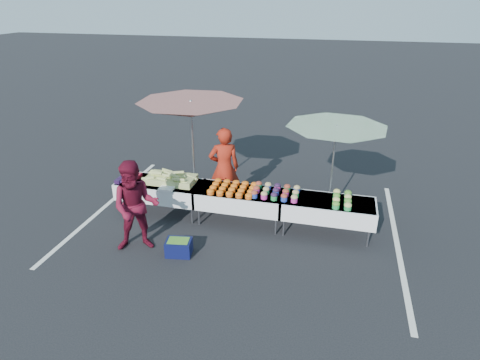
% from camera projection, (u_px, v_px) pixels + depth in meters
% --- Properties ---
extents(ground, '(80.00, 80.00, 0.00)m').
position_uv_depth(ground, '(240.00, 222.00, 8.63)').
color(ground, black).
extents(stripe_left, '(0.10, 5.00, 0.00)m').
position_uv_depth(stripe_left, '(107.00, 205.00, 9.33)').
color(stripe_left, silver).
rests_on(stripe_left, ground).
extents(stripe_right, '(0.10, 5.00, 0.00)m').
position_uv_depth(stripe_right, '(397.00, 242.00, 7.92)').
color(stripe_right, silver).
rests_on(stripe_right, ground).
extents(table_left, '(1.86, 0.81, 0.75)m').
position_uv_depth(table_left, '(160.00, 189.00, 8.78)').
color(table_left, white).
rests_on(table_left, ground).
extents(table_center, '(1.86, 0.81, 0.75)m').
position_uv_depth(table_center, '(240.00, 198.00, 8.38)').
color(table_center, white).
rests_on(table_center, ground).
extents(table_right, '(1.86, 0.81, 0.75)m').
position_uv_depth(table_right, '(327.00, 208.00, 7.99)').
color(table_right, white).
rests_on(table_right, ground).
extents(berry_punnets, '(0.40, 0.54, 0.08)m').
position_uv_depth(berry_punnets, '(129.00, 178.00, 8.80)').
color(berry_punnets, black).
rests_on(berry_punnets, table_left).
extents(corn_pile, '(1.16, 0.57, 0.26)m').
position_uv_depth(corn_pile, '(171.00, 179.00, 8.65)').
color(corn_pile, '#A1B95F').
rests_on(corn_pile, table_left).
extents(plastic_bags, '(0.30, 0.25, 0.05)m').
position_uv_depth(plastic_bags, '(167.00, 188.00, 8.37)').
color(plastic_bags, white).
rests_on(plastic_bags, table_left).
extents(carrot_bowls, '(0.95, 0.69, 0.11)m').
position_uv_depth(carrot_bowls, '(233.00, 188.00, 8.32)').
color(carrot_bowls, '#C35315').
rests_on(carrot_bowls, table_center).
extents(potato_cups, '(0.94, 0.58, 0.16)m').
position_uv_depth(potato_cups, '(276.00, 191.00, 8.11)').
color(potato_cups, '#213B9C').
rests_on(potato_cups, table_right).
extents(bean_baskets, '(0.36, 0.68, 0.15)m').
position_uv_depth(bean_baskets, '(342.00, 199.00, 7.82)').
color(bean_baskets, '#249143').
rests_on(bean_baskets, table_right).
extents(vendor, '(0.80, 0.68, 1.87)m').
position_uv_depth(vendor, '(224.00, 168.00, 8.94)').
color(vendor, '#9E2112').
rests_on(vendor, ground).
extents(customer, '(1.06, 0.95, 1.79)m').
position_uv_depth(customer, '(136.00, 207.00, 7.39)').
color(customer, maroon).
rests_on(customer, ground).
extents(umbrella_left, '(2.97, 2.97, 2.40)m').
position_uv_depth(umbrella_left, '(191.00, 110.00, 8.71)').
color(umbrella_left, black).
rests_on(umbrella_left, ground).
extents(umbrella_right, '(2.51, 2.51, 2.09)m').
position_uv_depth(umbrella_right, '(336.00, 134.00, 8.05)').
color(umbrella_right, black).
rests_on(umbrella_right, ground).
extents(storage_bin, '(0.52, 0.41, 0.31)m').
position_uv_depth(storage_bin, '(179.00, 247.00, 7.50)').
color(storage_bin, '#0C113E').
rests_on(storage_bin, ground).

